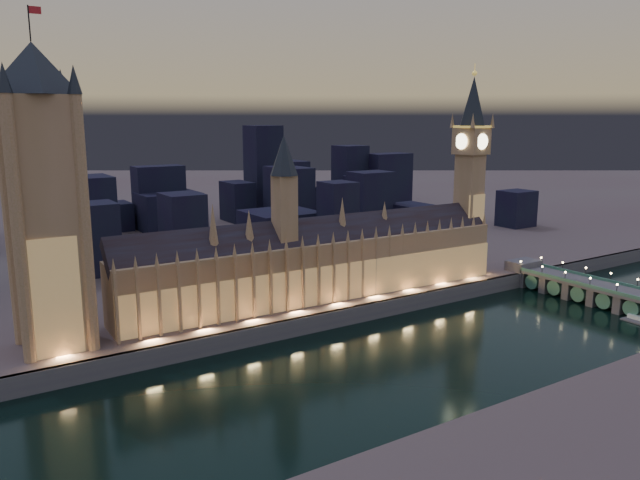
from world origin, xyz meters
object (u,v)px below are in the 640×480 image
victoria_tower (43,186)px  elizabeth_tower (471,158)px  westminster_bridge (600,293)px  palace_of_westminster (320,261)px

victoria_tower → elizabeth_tower: bearing=0.0°
elizabeth_tower → westminster_bridge: bearing=-66.3°
victoria_tower → elizabeth_tower: victoria_tower is taller
victoria_tower → palace_of_westminster: bearing=-0.1°
victoria_tower → westminster_bridge: bearing=-14.8°
palace_of_westminster → westminster_bridge: bearing=-27.1°
victoria_tower → westminster_bridge: 262.91m
palace_of_westminster → elizabeth_tower: 108.35m
palace_of_westminster → westminster_bridge: palace_of_westminster is taller
palace_of_westminster → victoria_tower: (-119.44, 0.17, 43.02)m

